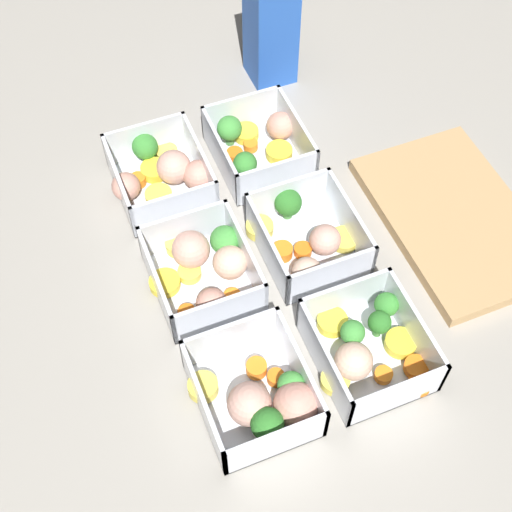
# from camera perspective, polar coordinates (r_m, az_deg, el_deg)

# --- Properties ---
(ground_plane) EXTENTS (4.00, 4.00, 0.00)m
(ground_plane) POSITION_cam_1_polar(r_m,az_deg,el_deg) (0.93, 0.00, -0.76)
(ground_plane) COLOR gray
(container_near_left) EXTENTS (0.15, 0.15, 0.06)m
(container_near_left) POSITION_cam_1_polar(r_m,az_deg,el_deg) (1.00, -7.47, 6.60)
(container_near_left) COLOR silver
(container_near_left) RESTS_ON ground_plane
(container_near_center) EXTENTS (0.15, 0.14, 0.06)m
(container_near_center) POSITION_cam_1_polar(r_m,az_deg,el_deg) (0.90, -4.05, -0.93)
(container_near_center) COLOR silver
(container_near_center) RESTS_ON ground_plane
(container_near_right) EXTENTS (0.14, 0.14, 0.06)m
(container_near_right) POSITION_cam_1_polar(r_m,az_deg,el_deg) (0.81, 0.58, -11.34)
(container_near_right) COLOR silver
(container_near_right) RESTS_ON ground_plane
(container_far_left) EXTENTS (0.15, 0.13, 0.06)m
(container_far_left) POSITION_cam_1_polar(r_m,az_deg,el_deg) (1.03, 0.27, 8.87)
(container_far_left) COLOR silver
(container_far_left) RESTS_ON ground_plane
(container_far_center) EXTENTS (0.15, 0.15, 0.06)m
(container_far_center) POSITION_cam_1_polar(r_m,az_deg,el_deg) (0.92, 4.08, 1.36)
(container_far_center) COLOR silver
(container_far_center) RESTS_ON ground_plane
(container_far_right) EXTENTS (0.15, 0.14, 0.06)m
(container_far_right) POSITION_cam_1_polar(r_m,az_deg,el_deg) (0.85, 8.83, -7.18)
(container_far_right) COLOR silver
(container_far_right) RESTS_ON ground_plane
(juice_carton) EXTENTS (0.07, 0.07, 0.20)m
(juice_carton) POSITION_cam_1_polar(r_m,az_deg,el_deg) (1.11, 1.20, 18.06)
(juice_carton) COLOR blue
(juice_carton) RESTS_ON ground_plane
(cutting_board) EXTENTS (0.28, 0.18, 0.02)m
(cutting_board) POSITION_cam_1_polar(r_m,az_deg,el_deg) (1.00, 15.65, 2.95)
(cutting_board) COLOR tan
(cutting_board) RESTS_ON ground_plane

